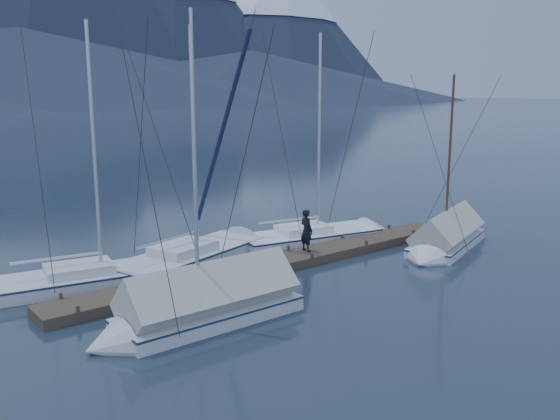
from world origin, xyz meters
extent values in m
plane|color=black|center=(0.00, 0.00, 0.00)|extent=(1000.00, 1000.00, 0.00)
cone|color=#475675|center=(180.00, 445.00, 62.50)|extent=(308.00, 308.00, 125.00)
cone|color=#475675|center=(320.00, 425.00, 57.50)|extent=(286.00, 286.00, 115.00)
cone|color=#192133|center=(165.00, 300.00, 50.00)|extent=(182.40, 182.40, 100.00)
cone|color=#192133|center=(240.00, 295.00, 44.00)|extent=(197.60, 197.60, 88.00)
cone|color=#192133|center=(60.00, 245.00, 16.00)|extent=(390.00, 390.00, 32.00)
cone|color=#192133|center=(180.00, 250.00, 14.00)|extent=(364.00, 364.00, 28.00)
cube|color=#382D23|center=(0.00, 2.00, 0.17)|extent=(18.00, 1.50, 0.34)
cube|color=black|center=(-6.00, 2.00, -0.05)|extent=(3.00, 1.30, 0.30)
cube|color=black|center=(0.00, 2.00, -0.05)|extent=(3.00, 1.30, 0.30)
cube|color=black|center=(6.00, 2.00, -0.05)|extent=(3.00, 1.30, 0.30)
cylinder|color=#382D23|center=(-8.00, 2.70, 0.35)|extent=(0.12, 0.12, 0.35)
cylinder|color=#382D23|center=(-8.00, 1.30, 0.35)|extent=(0.12, 0.12, 0.35)
cylinder|color=#382D23|center=(-5.00, 2.70, 0.35)|extent=(0.12, 0.12, 0.35)
cylinder|color=#382D23|center=(-5.00, 1.30, 0.35)|extent=(0.12, 0.12, 0.35)
cylinder|color=#382D23|center=(-2.00, 2.70, 0.35)|extent=(0.12, 0.12, 0.35)
cylinder|color=#382D23|center=(-2.00, 1.30, 0.35)|extent=(0.12, 0.12, 0.35)
cylinder|color=#382D23|center=(1.00, 2.70, 0.35)|extent=(0.12, 0.12, 0.35)
cylinder|color=#382D23|center=(1.00, 1.30, 0.35)|extent=(0.12, 0.12, 0.35)
cylinder|color=#382D23|center=(4.00, 2.70, 0.35)|extent=(0.12, 0.12, 0.35)
cylinder|color=#382D23|center=(4.00, 1.30, 0.35)|extent=(0.12, 0.12, 0.35)
cylinder|color=#382D23|center=(7.00, 2.70, 0.35)|extent=(0.12, 0.12, 0.35)
cylinder|color=#382D23|center=(7.00, 1.30, 0.35)|extent=(0.12, 0.12, 0.35)
cube|color=silver|center=(-6.44, 4.45, 0.12)|extent=(6.52, 3.16, 0.69)
cube|color=silver|center=(-6.44, 4.45, -0.19)|extent=(5.43, 2.07, 0.31)
cube|color=#1A2C4E|center=(-6.44, 4.45, 0.42)|extent=(6.58, 3.19, 0.06)
cone|color=silver|center=(-2.91, 3.82, 0.12)|extent=(1.48, 2.17, 2.00)
cube|color=silver|center=(-6.75, 4.51, 0.62)|extent=(2.41, 1.82, 0.31)
cylinder|color=#B2B7BF|center=(-6.03, 4.38, 4.63)|extent=(0.12, 0.12, 8.33)
cylinder|color=#B2B7BF|center=(-7.46, 4.64, 1.09)|extent=(2.78, 0.59, 0.09)
cylinder|color=#26262B|center=(-4.49, 4.10, 4.63)|extent=(0.58, 3.10, 8.34)
cube|color=silver|center=(-2.42, 4.57, 0.14)|extent=(7.12, 4.17, 0.74)
cube|color=silver|center=(-2.42, 4.57, -0.20)|extent=(5.85, 2.90, 0.34)
cube|color=#1A2F4E|center=(-2.42, 4.57, 0.45)|extent=(7.19, 4.21, 0.07)
cone|color=silver|center=(1.29, 5.74, 0.14)|extent=(1.83, 2.43, 2.16)
cube|color=silver|center=(-2.74, 4.47, 0.68)|extent=(2.73, 2.21, 0.34)
cylinder|color=#B2B7BF|center=(-1.99, 4.71, 5.01)|extent=(0.14, 0.14, 9.01)
cylinder|color=#B2B7BF|center=(-3.49, 4.24, 1.18)|extent=(2.93, 1.01, 0.10)
cylinder|color=#26262B|center=(-0.38, 5.21, 5.01)|extent=(1.04, 3.26, 9.02)
cube|color=white|center=(3.38, 4.11, 0.13)|extent=(6.63, 3.32, 0.70)
cube|color=white|center=(3.38, 4.11, -0.19)|extent=(5.51, 2.20, 0.32)
cube|color=#172546|center=(3.38, 4.11, 0.42)|extent=(6.70, 3.35, 0.06)
cone|color=white|center=(6.95, 3.39, 0.13)|extent=(1.54, 2.22, 2.03)
cube|color=white|center=(3.06, 4.18, 0.63)|extent=(2.47, 1.89, 0.32)
cylinder|color=#B2B7BF|center=(3.79, 4.03, 4.70)|extent=(0.13, 0.13, 8.45)
cylinder|color=#B2B7BF|center=(2.34, 4.32, 1.11)|extent=(2.81, 0.66, 0.10)
cylinder|color=#26262B|center=(5.34, 3.72, 4.70)|extent=(0.65, 3.13, 8.46)
cube|color=white|center=(7.33, -0.25, 0.10)|extent=(5.60, 3.49, 0.56)
cube|color=white|center=(7.33, -0.25, -0.15)|extent=(4.58, 2.43, 0.26)
cube|color=#162142|center=(7.33, -0.25, 0.34)|extent=(5.66, 3.52, 0.05)
cone|color=white|center=(4.47, -1.24, 0.10)|extent=(1.47, 2.00, 1.80)
cylinder|color=#592819|center=(7.00, -0.36, 3.79)|extent=(0.10, 0.10, 6.81)
cylinder|color=#592819|center=(8.13, 0.02, 0.89)|extent=(2.27, 0.84, 0.08)
cylinder|color=#26262B|center=(5.76, -0.79, 3.79)|extent=(0.88, 2.52, 6.82)
cube|color=#AAAA9F|center=(7.33, -0.25, 0.72)|extent=(5.36, 3.43, 1.91)
cube|color=silver|center=(-4.97, -0.95, 0.12)|extent=(5.46, 1.95, 0.64)
cube|color=silver|center=(-4.97, -0.95, -0.18)|extent=(4.64, 1.07, 0.29)
cube|color=#162B43|center=(-4.97, -0.95, 0.39)|extent=(5.51, 1.97, 0.06)
cone|color=silver|center=(-8.14, -0.95, 0.12)|extent=(1.07, 1.87, 1.87)
cylinder|color=#B2B7BF|center=(-5.36, -0.95, 4.34)|extent=(0.12, 0.12, 7.79)
cylinder|color=#B2B7BF|center=(-4.00, -0.95, 1.02)|extent=(2.46, 0.09, 0.09)
cylinder|color=#26262B|center=(-6.72, -0.95, 4.34)|extent=(0.02, 2.75, 7.80)
cube|color=#AFADA3|center=(-4.97, -0.95, 0.83)|extent=(5.18, 1.99, 1.98)
imported|color=black|center=(1.45, 2.15, 1.18)|extent=(0.40, 0.61, 1.68)
camera|label=1|loc=(-13.54, -14.82, 6.55)|focal=38.00mm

